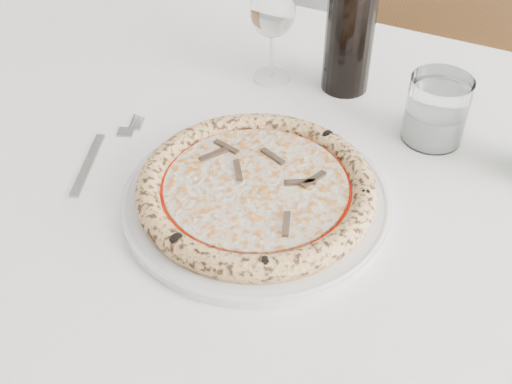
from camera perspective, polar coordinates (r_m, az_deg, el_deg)
floor at (r=1.59m, az=2.33°, el=-14.95°), size 5.00×6.00×0.02m
dining_table at (r=0.95m, az=2.87°, el=-1.13°), size 1.55×0.95×0.76m
chair_far at (r=1.64m, az=15.63°, el=11.63°), size 0.44×0.44×0.93m
plate at (r=0.82m, az=0.00°, el=-0.58°), size 0.34×0.34×0.02m
pizza at (r=0.81m, az=-0.00°, el=0.33°), size 0.30×0.30×0.03m
fork at (r=0.93m, az=-13.63°, el=3.35°), size 0.06×0.19×0.00m
wine_glass at (r=1.01m, az=1.49°, el=15.56°), size 0.07×0.07×0.16m
tumbler at (r=0.95m, az=15.68°, el=6.73°), size 0.09×0.09×0.10m
wine_bottle at (r=1.00m, az=8.53°, el=15.60°), size 0.07×0.07×0.30m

